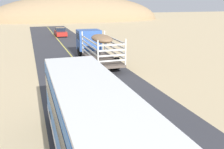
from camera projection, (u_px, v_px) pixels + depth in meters
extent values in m
cube|color=#3359A5|center=(89.00, 40.00, 29.23)|extent=(2.50, 2.20, 2.20)
cube|color=#192333|center=(89.00, 36.00, 29.11)|extent=(2.53, 1.54, 0.70)
cube|color=brown|center=(102.00, 59.00, 24.59)|extent=(2.50, 6.40, 0.24)
cylinder|color=silver|center=(82.00, 42.00, 26.78)|extent=(0.12, 0.12, 2.20)
cylinder|color=silver|center=(105.00, 41.00, 27.48)|extent=(0.12, 0.12, 2.20)
cylinder|color=silver|center=(98.00, 54.00, 21.03)|extent=(0.12, 0.12, 2.20)
cylinder|color=silver|center=(126.00, 52.00, 21.73)|extent=(0.12, 0.12, 2.20)
cube|color=silver|center=(89.00, 54.00, 24.08)|extent=(0.08, 6.30, 0.12)
cube|color=silver|center=(114.00, 53.00, 24.79)|extent=(0.08, 6.30, 0.12)
cube|color=silver|center=(112.00, 61.00, 21.54)|extent=(2.40, 0.08, 0.12)
cube|color=silver|center=(89.00, 50.00, 23.96)|extent=(0.08, 6.30, 0.12)
cube|color=silver|center=(114.00, 48.00, 24.67)|extent=(0.08, 6.30, 0.12)
cube|color=silver|center=(112.00, 55.00, 21.42)|extent=(2.40, 0.08, 0.12)
cube|color=silver|center=(89.00, 45.00, 23.84)|extent=(0.08, 6.30, 0.12)
cube|color=silver|center=(114.00, 44.00, 24.55)|extent=(0.08, 6.30, 0.12)
cube|color=silver|center=(112.00, 50.00, 21.30)|extent=(2.40, 0.08, 0.12)
cube|color=silver|center=(89.00, 40.00, 23.72)|extent=(0.08, 6.30, 0.12)
cube|color=silver|center=(114.00, 39.00, 24.43)|extent=(0.08, 6.30, 0.12)
cube|color=silver|center=(112.00, 45.00, 21.18)|extent=(2.40, 0.08, 0.12)
ellipsoid|color=#8C6B4C|center=(102.00, 39.00, 24.05)|extent=(1.75, 3.84, 0.70)
cylinder|color=black|center=(80.00, 51.00, 29.26)|extent=(0.32, 1.10, 1.10)
cylinder|color=black|center=(98.00, 50.00, 29.90)|extent=(0.32, 1.10, 1.10)
cylinder|color=black|center=(94.00, 65.00, 23.14)|extent=(0.32, 1.10, 1.10)
cylinder|color=black|center=(117.00, 63.00, 23.78)|extent=(0.32, 1.10, 1.10)
cube|color=#3872C6|center=(91.00, 125.00, 9.52)|extent=(2.50, 10.00, 2.70)
cube|color=white|center=(90.00, 88.00, 9.12)|extent=(2.45, 9.80, 0.16)
cube|color=#192333|center=(91.00, 113.00, 9.39)|extent=(2.54, 9.20, 0.80)
cylinder|color=black|center=(54.00, 121.00, 12.50)|extent=(0.30, 1.00, 1.00)
cylinder|color=black|center=(98.00, 115.00, 13.14)|extent=(0.30, 1.00, 1.00)
cube|color=#B2261E|center=(61.00, 33.00, 45.77)|extent=(1.80, 4.40, 0.70)
cube|color=#192333|center=(60.00, 29.00, 45.68)|extent=(1.53, 2.20, 0.60)
cylinder|color=black|center=(55.00, 33.00, 46.80)|extent=(0.22, 0.66, 0.66)
cylinder|color=black|center=(64.00, 33.00, 47.26)|extent=(0.22, 0.66, 0.66)
cylinder|color=black|center=(57.00, 35.00, 44.38)|extent=(0.22, 0.66, 0.66)
cylinder|color=black|center=(66.00, 35.00, 44.84)|extent=(0.22, 0.66, 0.66)
ellipsoid|color=#997C5A|center=(77.00, 21.00, 80.98)|extent=(53.22, 18.09, 15.42)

